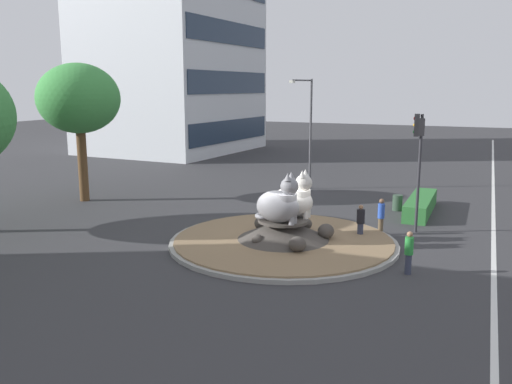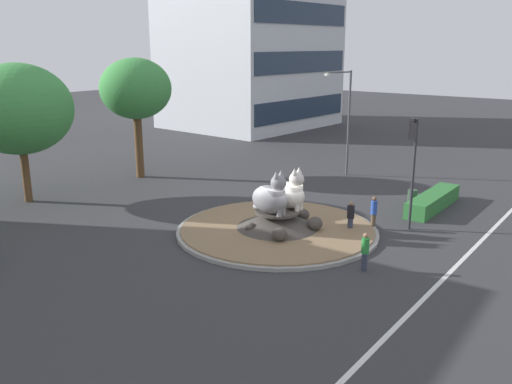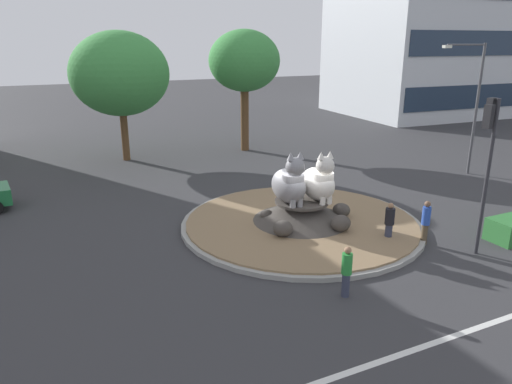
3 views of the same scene
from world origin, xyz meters
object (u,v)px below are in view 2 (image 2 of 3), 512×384
object	(u,v)px
second_tree_near_tower	(136,89)
pedestrian_black_shirt	(351,216)
cat_statue_white	(290,193)
streetlight_arm	(346,115)
broadleaf_tree_behind_island	(19,109)
pedestrian_blue_shirt	(374,212)
traffic_light_mast	(413,150)
litter_bin	(412,197)
pedestrian_green_shirt	(365,251)
cat_statue_grey	(271,198)

from	to	relation	value
second_tree_near_tower	pedestrian_black_shirt	size ratio (longest dim) A/B	5.12
cat_statue_white	streetlight_arm	world-z (taller)	streetlight_arm
broadleaf_tree_behind_island	pedestrian_blue_shirt	bearing A→B (deg)	-67.78
traffic_light_mast	pedestrian_blue_shirt	xyz separation A→B (m)	(-1.05, 1.41, -3.21)
litter_bin	streetlight_arm	bearing A→B (deg)	58.41
streetlight_arm	litter_bin	bearing A→B (deg)	73.14
traffic_light_mast	pedestrian_green_shirt	bearing A→B (deg)	89.27
pedestrian_blue_shirt	litter_bin	xyz separation A→B (m)	(5.55, 0.08, -0.49)
traffic_light_mast	cat_statue_grey	bearing A→B (deg)	38.77
cat_statue_white	traffic_light_mast	xyz separation A→B (m)	(3.75, -4.82, 2.19)
pedestrian_black_shirt	litter_bin	bearing A→B (deg)	160.65
broadleaf_tree_behind_island	pedestrian_black_shirt	xyz separation A→B (m)	(6.61, -18.27, -4.72)
streetlight_arm	litter_bin	size ratio (longest dim) A/B	8.30
cat_statue_grey	pedestrian_green_shirt	distance (m)	5.84
second_tree_near_tower	litter_bin	bearing A→B (deg)	-74.81
cat_statue_grey	streetlight_arm	bearing A→B (deg)	104.26
cat_statue_white	cat_statue_grey	bearing A→B (deg)	-98.96
broadleaf_tree_behind_island	pedestrian_green_shirt	world-z (taller)	broadleaf_tree_behind_island
broadleaf_tree_behind_island	pedestrian_black_shirt	size ratio (longest dim) A/B	5.04
pedestrian_blue_shirt	pedestrian_black_shirt	size ratio (longest dim) A/B	1.08
cat_statue_grey	broadleaf_tree_behind_island	distance (m)	16.22
second_tree_near_tower	pedestrian_green_shirt	distance (m)	21.79
pedestrian_blue_shirt	pedestrian_black_shirt	world-z (taller)	pedestrian_blue_shirt
pedestrian_green_shirt	cat_statue_white	bearing A→B (deg)	14.40
traffic_light_mast	litter_bin	bearing A→B (deg)	-77.76
streetlight_arm	pedestrian_green_shirt	size ratio (longest dim) A/B	4.50
broadleaf_tree_behind_island	second_tree_near_tower	bearing A→B (deg)	-4.35
traffic_light_mast	litter_bin	size ratio (longest dim) A/B	6.34
pedestrian_blue_shirt	traffic_light_mast	bearing A→B (deg)	116.45
traffic_light_mast	second_tree_near_tower	xyz separation A→B (m)	(-0.46, 19.76, 2.06)
cat_statue_grey	second_tree_near_tower	distance (m)	15.98
pedestrian_blue_shirt	pedestrian_black_shirt	bearing A→B (deg)	-42.58
cat_statue_white	pedestrian_black_shirt	xyz separation A→B (m)	(1.55, -2.69, -1.10)
second_tree_near_tower	pedestrian_green_shirt	bearing A→B (deg)	-105.66
streetlight_arm	litter_bin	distance (m)	8.85
cat_statue_grey	cat_statue_white	bearing A→B (deg)	80.95
cat_statue_white	pedestrian_black_shirt	distance (m)	3.29
pedestrian_blue_shirt	cat_statue_white	bearing A→B (deg)	-62.00
cat_statue_white	pedestrian_green_shirt	size ratio (longest dim) A/B	1.33
cat_statue_white	pedestrian_black_shirt	world-z (taller)	cat_statue_white
cat_statue_grey	litter_bin	size ratio (longest dim) A/B	2.49
second_tree_near_tower	litter_bin	distance (m)	19.79
cat_statue_grey	pedestrian_blue_shirt	bearing A→B (deg)	48.57
pedestrian_black_shirt	cat_statue_grey	bearing A→B (deg)	-59.81
pedestrian_black_shirt	litter_bin	distance (m)	6.74
cat_statue_white	second_tree_near_tower	world-z (taller)	second_tree_near_tower
pedestrian_blue_shirt	cat_statue_grey	bearing A→B (deg)	-52.83
traffic_light_mast	broadleaf_tree_behind_island	size ratio (longest dim) A/B	0.69
traffic_light_mast	pedestrian_black_shirt	xyz separation A→B (m)	(-2.20, 2.13, -3.30)
cat_statue_grey	litter_bin	distance (m)	10.27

